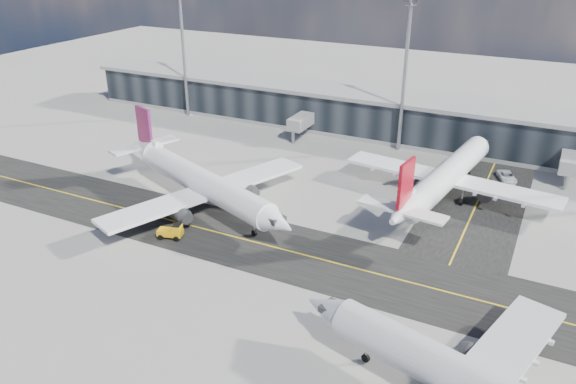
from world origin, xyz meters
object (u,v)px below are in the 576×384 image
airliner_redtail (446,176)px  service_van (507,177)px  airliner_af (201,182)px  baggage_tug (172,231)px

airliner_redtail → service_van: 15.07m
airliner_af → airliner_redtail: size_ratio=0.97×
airliner_af → service_van: size_ratio=7.60×
airliner_redtail → service_van: (7.98, 12.36, -3.24)m
airliner_af → service_van: bearing=149.0°
service_van → airliner_af: bearing=-165.9°
airliner_af → baggage_tug: airliner_af is taller
airliner_af → service_van: (40.93, 31.42, -3.27)m
airliner_af → airliner_redtail: (32.95, 19.06, -0.03)m
airliner_af → airliner_redtail: bearing=141.6°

